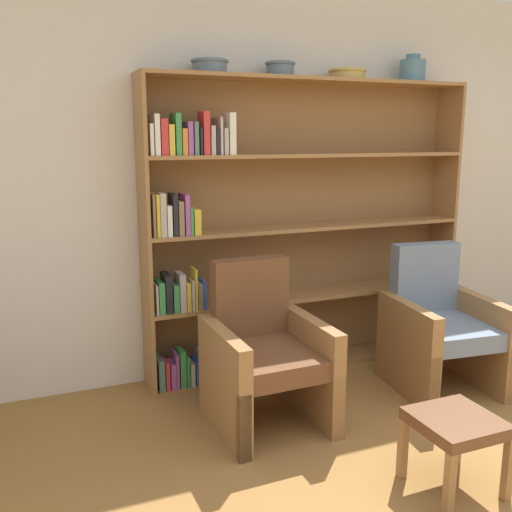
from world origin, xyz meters
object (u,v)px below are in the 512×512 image
footstool (455,429)px  armchair_leather (264,355)px  bookshelf (285,229)px  armchair_cushioned (440,328)px  bowl_brass (210,65)px  bowl_cream (347,74)px  vase_tall (413,70)px  bowl_stoneware (280,68)px

footstool → armchair_leather: bearing=120.3°
bookshelf → armchair_cushioned: bearing=-40.1°
bookshelf → footstool: bookshelf is taller
bowl_brass → bowl_cream: (1.01, 0.00, -0.01)m
bowl_cream → vase_tall: bearing=0.0°
bowl_stoneware → armchair_cushioned: 2.05m
bowl_stoneware → armchair_cushioned: (0.90, -0.68, -1.72)m
bowl_brass → footstool: (0.67, -1.66, -1.81)m
vase_tall → footstool: 2.64m
vase_tall → bowl_stoneware: bearing=180.0°
bowl_brass → vase_tall: bearing=0.0°
bowl_cream → footstool: (-0.34, -1.66, -1.80)m
vase_tall → armchair_leather: (-1.47, -0.67, -1.75)m
bookshelf → vase_tall: (1.01, -0.03, 1.12)m
bowl_cream → footstool: size_ratio=0.71×
bowl_stoneware → footstool: (0.18, -1.66, -1.82)m
bowl_stoneware → armchair_leather: bearing=-120.6°
armchair_leather → footstool: (0.57, -0.98, -0.10)m
footstool → bookshelf: bearing=93.9°
bookshelf → bowl_cream: bowl_cream is taller
bookshelf → bowl_stoneware: bowl_stoneware is taller
bookshelf → vase_tall: vase_tall is taller
bowl_brass → vase_tall: 1.56m
bowl_stoneware → footstool: bowl_stoneware is taller
bowl_stoneware → bowl_cream: (0.52, 0.00, -0.01)m
bowl_stoneware → armchair_leather: size_ratio=0.22×
footstool → bowl_stoneware: bearing=96.0°
bookshelf → footstool: (0.11, -1.69, -0.73)m
bookshelf → armchair_cushioned: size_ratio=2.52×
bowl_cream → footstool: bowl_cream is taller
armchair_leather → armchair_cushioned: same height
vase_tall → footstool: vase_tall is taller
armchair_leather → footstool: bearing=119.3°
footstool → bowl_brass: bearing=111.9°
bookshelf → bowl_brass: bearing=-177.1°
bowl_brass → armchair_cushioned: bearing=-25.9°
bowl_brass → bowl_stoneware: 0.49m
bowl_brass → bowl_stoneware: bearing=0.0°
bowl_stoneware → armchair_leather: 1.89m
armchair_leather → footstool: armchair_leather is taller
bookshelf → footstool: size_ratio=6.36×
bowl_cream → vase_tall: (0.55, 0.00, 0.05)m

